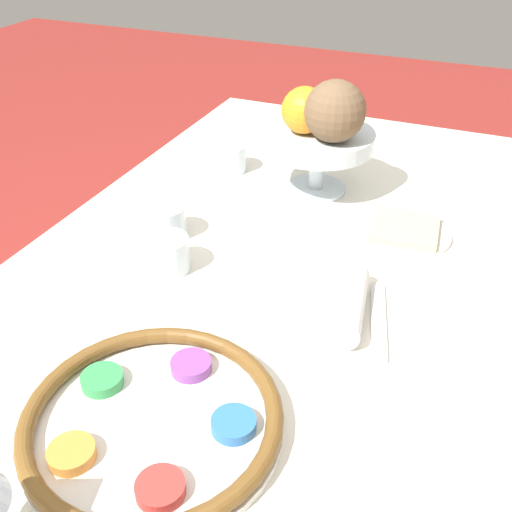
% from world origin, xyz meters
% --- Properties ---
extents(dining_table, '(1.45, 0.82, 0.73)m').
position_xyz_m(dining_table, '(0.00, 0.00, 0.36)').
color(dining_table, silver).
rests_on(dining_table, ground_plane).
extents(seder_plate, '(0.29, 0.29, 0.03)m').
position_xyz_m(seder_plate, '(-0.31, 0.02, 0.74)').
color(seder_plate, silver).
rests_on(seder_plate, dining_table).
extents(fruit_stand, '(0.20, 0.20, 0.12)m').
position_xyz_m(fruit_stand, '(0.31, 0.04, 0.82)').
color(fruit_stand, silver).
rests_on(fruit_stand, dining_table).
extents(orange_fruit, '(0.08, 0.08, 0.08)m').
position_xyz_m(orange_fruit, '(0.29, 0.06, 0.89)').
color(orange_fruit, orange).
rests_on(orange_fruit, fruit_stand).
extents(coconut, '(0.11, 0.11, 0.11)m').
position_xyz_m(coconut, '(0.28, 0.00, 0.90)').
color(coconut, brown).
rests_on(coconut, fruit_stand).
extents(bread_plate, '(0.16, 0.16, 0.02)m').
position_xyz_m(bread_plate, '(0.21, -0.15, 0.74)').
color(bread_plate, silver).
rests_on(bread_plate, dining_table).
extents(napkin_roll, '(0.15, 0.07, 0.05)m').
position_xyz_m(napkin_roll, '(-0.04, -0.12, 0.75)').
color(napkin_roll, white).
rests_on(napkin_roll, dining_table).
extents(cup_near, '(0.07, 0.07, 0.06)m').
position_xyz_m(cup_near, '(0.05, 0.21, 0.76)').
color(cup_near, silver).
rests_on(cup_near, dining_table).
extents(cup_mid, '(0.07, 0.07, 0.06)m').
position_xyz_m(cup_mid, '(-0.03, 0.16, 0.76)').
color(cup_mid, silver).
rests_on(cup_mid, dining_table).
extents(cup_far, '(0.07, 0.07, 0.06)m').
position_xyz_m(cup_far, '(0.32, 0.22, 0.76)').
color(cup_far, silver).
rests_on(cup_far, dining_table).
extents(spoon, '(0.17, 0.06, 0.01)m').
position_xyz_m(spoon, '(-0.03, -0.17, 0.73)').
color(spoon, silver).
rests_on(spoon, dining_table).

